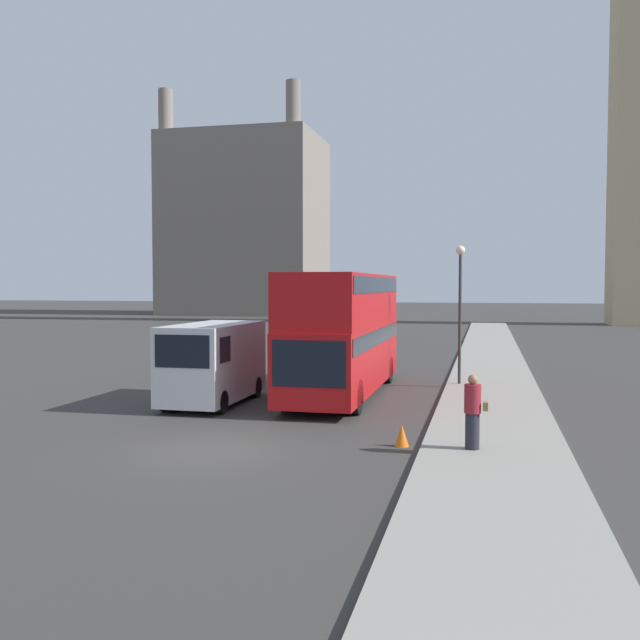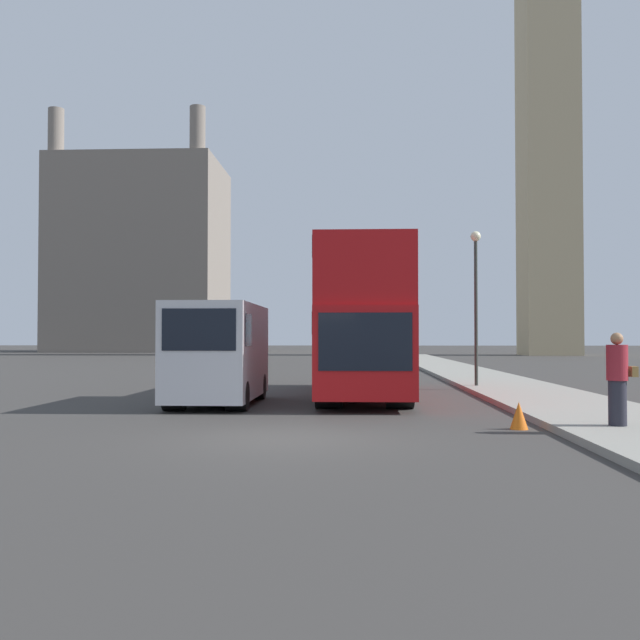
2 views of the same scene
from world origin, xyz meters
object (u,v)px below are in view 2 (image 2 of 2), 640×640
Objects in this scene: red_double_decker_bus at (362,317)px; pedestrian at (618,379)px; street_lamp at (476,283)px; clock_tower at (547,37)px; white_van at (218,351)px.

pedestrian is at bearing -60.12° from red_double_decker_bus.
clock_tower is at bearing 72.11° from street_lamp.
white_van is at bearing -143.13° from street_lamp.
street_lamp reaches higher than white_van.
clock_tower reaches higher than white_van.
clock_tower is at bearing 66.62° from white_van.
white_van is at bearing -143.69° from red_double_decker_bus.
red_double_decker_bus is 5.01m from white_van.
pedestrian is 11.70m from street_lamp.
red_double_decker_bus is 2.08× the size of white_van.
clock_tower is 59.61m from street_lamp.
street_lamp is (-0.73, 11.36, 2.71)m from pedestrian.
pedestrian is at bearing -86.33° from street_lamp.
white_van is (-23.89, -55.28, -31.78)m from clock_tower.
red_double_decker_bus is at bearing -110.84° from clock_tower.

